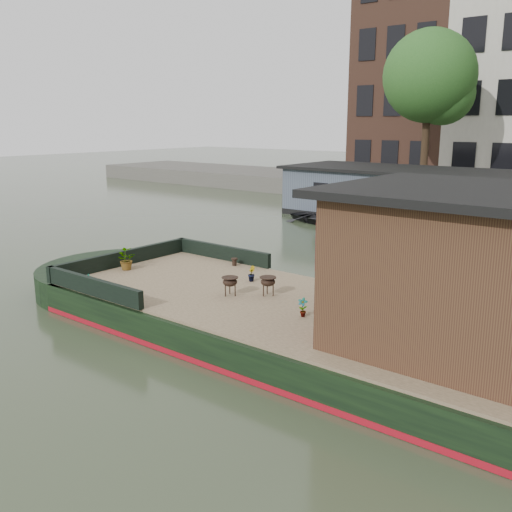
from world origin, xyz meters
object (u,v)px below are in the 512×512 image
Objects in this scene: potted_plant_a at (303,307)px; brazier_rear at (230,286)px; cabin at (469,269)px; dinghy at (322,215)px; brazier_front at (268,286)px; bicycle at (372,283)px.

brazier_rear is at bearing 175.52° from potted_plant_a.
cabin is 10.59× the size of brazier_rear.
potted_plant_a is at bearing -171.81° from cabin.
potted_plant_a is at bearing -4.48° from brazier_rear.
cabin is 4.63m from brazier_rear.
potted_plant_a is 0.12× the size of dinghy.
dinghy is at bearing 130.71° from cabin.
brazier_front is at bearing 153.57° from potted_plant_a.
dinghy is (-5.61, 10.85, -0.53)m from brazier_front.
bicycle reaches higher than dinghy.
brazier_rear reaches higher than potted_plant_a.
cabin reaches higher than bicycle.
bicycle is at bearing 17.45° from brazier_front.
cabin is 2.91m from potted_plant_a.
brazier_front reaches higher than potted_plant_a.
brazier_front reaches higher than dinghy.
cabin is at bearing -117.00° from bicycle.
cabin is at bearing 3.09° from brazier_rear.
brazier_front is at bearing 176.60° from cabin.
bicycle is 4.64× the size of brazier_rear.
cabin is 11.62× the size of potted_plant_a.
brazier_front and brazier_rear have the same top height.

